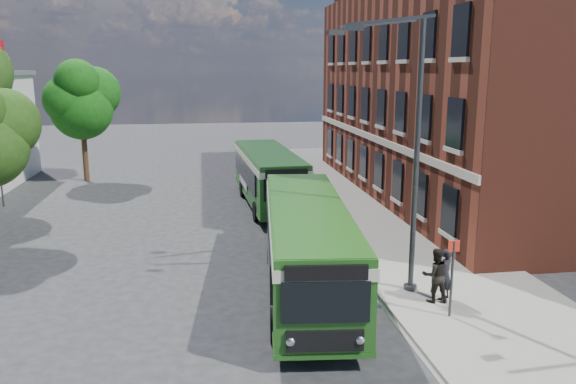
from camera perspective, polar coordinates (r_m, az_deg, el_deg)
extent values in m
plane|color=#28282A|center=(20.41, -3.74, -8.93)|extent=(120.00, 120.00, 0.00)
cube|color=gray|center=(29.22, 8.65, -2.29)|extent=(6.00, 48.00, 0.15)
cube|color=beige|center=(28.49, 2.77, -2.68)|extent=(0.12, 48.00, 0.01)
cube|color=maroon|center=(34.68, 18.23, 9.46)|extent=(12.00, 26.00, 12.00)
cube|color=beige|center=(32.61, 8.38, 5.56)|extent=(0.12, 26.00, 0.35)
cylinder|color=#343739|center=(19.65, 12.30, -9.60)|extent=(0.44, 0.44, 0.30)
cylinder|color=#343739|center=(18.49, 12.92, 3.01)|extent=(0.18, 0.18, 9.00)
cube|color=#343739|center=(17.32, 10.41, 16.79)|extent=(2.58, 0.46, 0.37)
cube|color=#343739|center=(18.46, 9.16, 16.55)|extent=(2.58, 0.46, 0.37)
cube|color=#343739|center=(16.48, 6.71, 16.26)|extent=(0.55, 0.22, 0.16)
cube|color=#343739|center=(18.57, 4.89, 15.86)|extent=(0.55, 0.22, 0.16)
cylinder|color=#343739|center=(17.53, 16.28, -8.72)|extent=(0.08, 0.08, 2.50)
cube|color=red|center=(17.17, 16.50, -5.29)|extent=(0.35, 0.04, 0.35)
cube|color=#235A1A|center=(18.95, 1.93, -4.92)|extent=(3.62, 11.22, 2.45)
cube|color=#235A1A|center=(19.37, 1.91, -8.52)|extent=(3.67, 11.27, 0.14)
cube|color=black|center=(19.14, -1.97, -4.35)|extent=(1.03, 9.18, 1.10)
cube|color=black|center=(19.35, 5.66, -4.23)|extent=(1.03, 9.18, 1.10)
cube|color=beige|center=(18.72, 1.95, -2.51)|extent=(3.69, 11.29, 0.32)
cube|color=#235A1A|center=(18.63, 1.96, -1.44)|extent=(3.51, 11.11, 0.12)
cube|color=black|center=(13.72, 3.87, -11.12)|extent=(2.15, 0.30, 1.05)
cube|color=black|center=(13.43, 3.92, -8.20)|extent=(2.00, 0.29, 0.38)
cube|color=black|center=(14.14, 3.81, -14.85)|extent=(1.90, 0.28, 0.55)
sphere|color=silver|center=(14.09, 0.24, -14.92)|extent=(0.26, 0.26, 0.26)
sphere|color=silver|center=(14.27, 7.31, -14.66)|extent=(0.26, 0.26, 0.26)
cube|color=black|center=(24.23, 0.87, -0.51)|extent=(2.00, 0.29, 0.90)
cube|color=white|center=(20.04, -2.01, -5.83)|extent=(0.37, 3.19, 0.45)
cylinder|color=black|center=(15.91, -1.30, -13.38)|extent=(0.38, 1.02, 1.00)
cylinder|color=black|center=(16.13, 7.27, -13.10)|extent=(0.38, 1.02, 1.00)
cylinder|color=black|center=(21.87, -1.75, -6.04)|extent=(0.38, 1.02, 1.00)
cylinder|color=black|center=(22.03, 4.38, -5.93)|extent=(0.38, 1.02, 1.00)
cube|color=#22631E|center=(30.98, -2.00, 1.91)|extent=(2.99, 10.30, 2.45)
cube|color=#22631E|center=(31.23, -1.98, -0.39)|extent=(3.03, 10.34, 0.14)
cube|color=black|center=(31.07, -4.43, 2.14)|extent=(0.48, 8.38, 1.10)
cube|color=black|center=(31.48, 0.21, 2.32)|extent=(0.48, 8.38, 1.10)
cube|color=#EDEAC3|center=(30.84, -2.01, 3.42)|extent=(3.05, 10.36, 0.32)
cube|color=#22631E|center=(30.78, -2.02, 4.08)|extent=(2.88, 10.19, 0.12)
cube|color=black|center=(26.00, -0.14, 0.27)|extent=(2.15, 0.18, 1.05)
cube|color=black|center=(25.84, -0.14, 1.89)|extent=(2.00, 0.18, 0.38)
cube|color=black|center=(26.22, -0.13, -1.87)|extent=(1.90, 0.17, 0.55)
sphere|color=silver|center=(26.09, -1.97, -1.95)|extent=(0.26, 0.26, 0.26)
sphere|color=silver|center=(26.41, 1.67, -1.77)|extent=(0.26, 0.26, 0.26)
cube|color=black|center=(35.93, -3.36, 3.72)|extent=(2.00, 0.18, 0.90)
cube|color=white|center=(31.89, -4.58, 1.04)|extent=(0.19, 3.20, 0.45)
cylinder|color=black|center=(27.90, -3.23, -1.97)|extent=(0.33, 1.01, 1.00)
cylinder|color=black|center=(28.31, 1.46, -1.74)|extent=(0.33, 1.01, 1.00)
cylinder|color=black|center=(33.29, -4.62, 0.38)|extent=(0.33, 1.01, 1.00)
cylinder|color=black|center=(33.64, -0.67, 0.55)|extent=(0.33, 1.01, 1.00)
imported|color=black|center=(18.79, 15.63, -8.05)|extent=(0.74, 0.68, 1.70)
imported|color=black|center=(18.53, 14.73, -8.16)|extent=(0.90, 0.72, 1.77)
sphere|color=#203F11|center=(27.00, -26.90, 6.22)|extent=(3.01, 3.01, 3.01)
cylinder|color=#352113|center=(40.04, -19.91, 3.49)|extent=(0.36, 0.36, 3.44)
sphere|color=#12490F|center=(39.71, -20.24, 7.94)|extent=(4.06, 4.06, 4.06)
sphere|color=#12490F|center=(40.13, -19.07, 9.52)|extent=(3.44, 3.44, 3.44)
sphere|color=#12490F|center=(39.29, -21.48, 8.73)|extent=(3.13, 3.13, 3.13)
sphere|color=#12490F|center=(38.87, -20.66, 10.49)|extent=(2.81, 2.81, 2.81)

